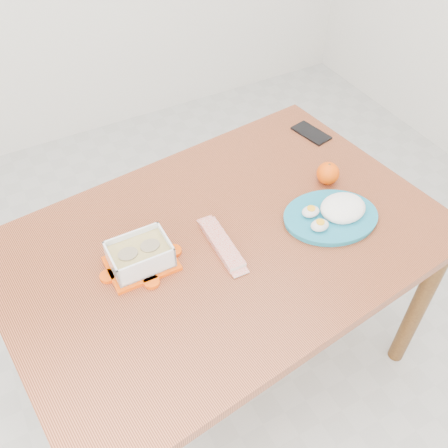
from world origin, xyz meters
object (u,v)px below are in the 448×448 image
food_container (140,255)px  orange_fruit (328,173)px  dining_table (224,257)px  rice_plate (335,212)px  smartphone (311,133)px

food_container → orange_fruit: 0.69m
dining_table → rice_plate: size_ratio=3.93×
food_container → orange_fruit: (0.69, 0.04, -0.00)m
orange_fruit → rice_plate: 0.18m
orange_fruit → rice_plate: bearing=-119.3°
food_container → orange_fruit: food_container is taller
orange_fruit → rice_plate: size_ratio=0.21×
orange_fruit → smartphone: size_ratio=0.52×
food_container → smartphone: size_ratio=1.33×
dining_table → orange_fruit: orange_fruit is taller
dining_table → food_container: bearing=168.9°
food_container → smartphone: food_container is taller
dining_table → food_container: 0.29m
food_container → rice_plate: (0.60, -0.11, -0.01)m
orange_fruit → rice_plate: (-0.09, -0.15, -0.01)m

